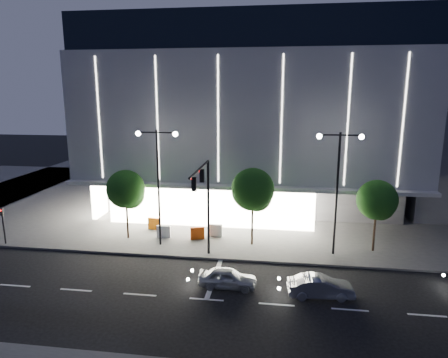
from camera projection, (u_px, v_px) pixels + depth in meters
name	position (u px, v px, depth m)	size (l,w,h in m)	color
ground	(179.00, 285.00, 24.68)	(160.00, 160.00, 0.00)	black
sidewalk_museum	(271.00, 192.00, 47.19)	(70.00, 40.00, 0.15)	#474747
museum	(254.00, 114.00, 43.86)	(30.00, 25.80, 18.00)	#4C4C51
traffic_mast	(204.00, 194.00, 26.69)	(0.33, 5.89, 7.07)	black
street_lamp_west	(158.00, 171.00, 29.61)	(3.16, 0.36, 9.00)	black
street_lamp_east	(338.00, 176.00, 27.84)	(3.16, 0.36, 9.00)	black
ped_signal_far	(3.00, 222.00, 30.66)	(0.22, 0.24, 3.00)	black
tree_left	(126.00, 191.00, 31.42)	(3.02, 3.02, 5.72)	black
tree_mid	(253.00, 192.00, 29.99)	(3.25, 3.25, 6.15)	black
tree_right	(377.00, 202.00, 28.86)	(2.91, 2.91, 5.51)	black
car_lead	(227.00, 278.00, 24.28)	(1.43, 3.57, 1.21)	#AAAEB2
car_second	(320.00, 287.00, 23.14)	(1.32, 3.79, 1.25)	#A2A6AA
barrier_a	(154.00, 224.00, 34.11)	(1.10, 0.25, 1.00)	#DB610C
barrier_b	(164.00, 232.00, 32.20)	(1.10, 0.25, 1.00)	white
barrier_c	(197.00, 233.00, 31.82)	(1.10, 0.25, 1.00)	#D9460C
barrier_d	(215.00, 230.00, 32.50)	(1.10, 0.25, 1.00)	silver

